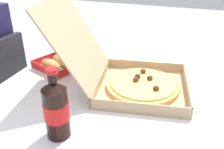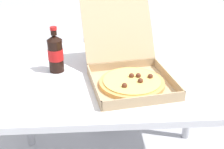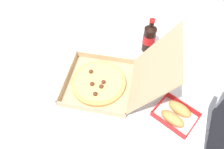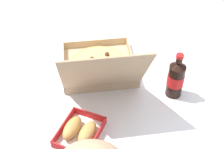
{
  "view_description": "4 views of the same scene",
  "coord_description": "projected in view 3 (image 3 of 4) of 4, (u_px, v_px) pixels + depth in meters",
  "views": [
    {
      "loc": [
        -0.77,
        -0.31,
        1.21
      ],
      "look_at": [
        0.03,
        -0.03,
        0.77
      ],
      "focal_mm": 39.5,
      "sensor_mm": 36.0,
      "label": 1
    },
    {
      "loc": [
        -0.09,
        -1.29,
        1.34
      ],
      "look_at": [
        -0.01,
        -0.07,
        0.73
      ],
      "focal_mm": 47.47,
      "sensor_mm": 36.0,
      "label": 2
    },
    {
      "loc": [
        0.66,
        0.15,
        1.64
      ],
      "look_at": [
        0.03,
        -0.08,
        0.76
      ],
      "focal_mm": 34.01,
      "sensor_mm": 36.0,
      "label": 3
    },
    {
      "loc": [
        -0.02,
        0.99,
        1.67
      ],
      "look_at": [
        0.0,
        -0.05,
        0.74
      ],
      "focal_mm": 47.87,
      "sensor_mm": 36.0,
      "label": 4
    }
  ],
  "objects": [
    {
      "name": "pizza_box_open",
      "position": [
        108.0,
        80.0,
        1.1
      ],
      "size": [
        0.43,
        0.58,
        0.34
      ],
      "color": "tan",
      "rests_on": "dining_table"
    },
    {
      "name": "bread_side_box",
      "position": [
        176.0,
        114.0,
        1.01
      ],
      "size": [
        0.21,
        0.23,
        0.06
      ],
      "color": "white",
      "rests_on": "dining_table"
    },
    {
      "name": "cola_bottle",
      "position": [
        149.0,
        38.0,
        1.23
      ],
      "size": [
        0.07,
        0.07,
        0.22
      ],
      "color": "black",
      "rests_on": "dining_table"
    },
    {
      "name": "ground_plane",
      "position": [
        123.0,
        132.0,
        1.71
      ],
      "size": [
        10.0,
        10.0,
        0.0
      ],
      "primitive_type": "plane",
      "color": "#B2B2B7"
    },
    {
      "name": "dining_table",
      "position": [
        127.0,
        89.0,
        1.22
      ],
      "size": [
        1.22,
        0.85,
        0.7
      ],
      "color": "white",
      "rests_on": "ground_plane"
    }
  ]
}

